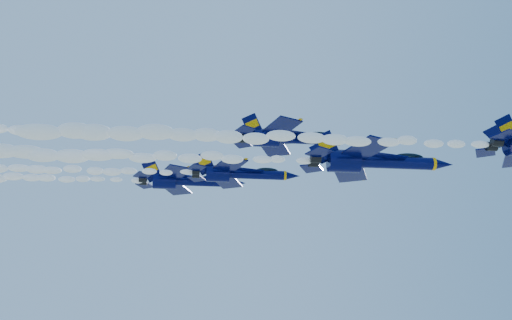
{
  "coord_description": "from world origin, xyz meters",
  "views": [
    {
      "loc": [
        -17.44,
        -67.55,
        123.05
      ],
      "look_at": [
        -10.62,
        4.51,
        153.25
      ],
      "focal_mm": 40.0,
      "sensor_mm": 36.0,
      "label": 1
    }
  ],
  "objects": [
    {
      "name": "jet_fourth",
      "position": [
        -12.32,
        13.7,
        154.73
      ],
      "size": [
        16.59,
        13.61,
        6.16
      ],
      "color": "#030536"
    },
    {
      "name": "smoke_trail_jet_third",
      "position": [
        -38.49,
        1.82,
        155.11
      ],
      "size": [
        50.75,
        1.91,
        1.72
      ],
      "primitive_type": "ellipsoid",
      "color": "white"
    },
    {
      "name": "jet_second",
      "position": [
        3.3,
        -3.35,
        150.36
      ],
      "size": [
        18.46,
        15.15,
        6.86
      ],
      "color": "#030536"
    },
    {
      "name": "smoke_trail_jet_lead",
      "position": [
        -11.16,
        -12.04,
        149.02
      ],
      "size": [
        50.75,
        2.0,
        1.8
      ],
      "primitive_type": "ellipsoid",
      "color": "white"
    },
    {
      "name": "smoke_trail_jet_fourth",
      "position": [
        -44.78,
        13.7,
        154.3
      ],
      "size": [
        50.75,
        1.98,
        1.78
      ],
      "primitive_type": "ellipsoid",
      "color": "white"
    },
    {
      "name": "smoke_trail_jet_second",
      "position": [
        -29.96,
        -3.35,
        149.92
      ],
      "size": [
        50.75,
        2.21,
        1.98
      ],
      "primitive_type": "ellipsoid",
      "color": "white"
    },
    {
      "name": "jet_third",
      "position": [
        -6.29,
        1.82,
        155.53
      ],
      "size": [
        15.98,
        13.11,
        5.94
      ],
      "color": "#030536"
    },
    {
      "name": "jet_fifth",
      "position": [
        -20.7,
        22.44,
        156.52
      ],
      "size": [
        17.74,
        14.55,
        6.59
      ],
      "color": "#030536"
    }
  ]
}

